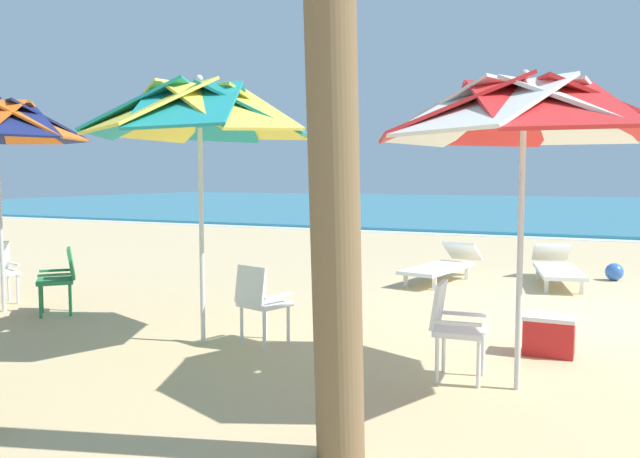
{
  "coord_description": "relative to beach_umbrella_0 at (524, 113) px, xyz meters",
  "views": [
    {
      "loc": [
        0.13,
        -8.68,
        1.8
      ],
      "look_at": [
        -3.82,
        0.03,
        1.0
      ],
      "focal_mm": 35.68,
      "sensor_mm": 36.0,
      "label": 1
    }
  ],
  "objects": [
    {
      "name": "cooler_box",
      "position": [
        0.16,
        1.22,
        -2.11
      ],
      "size": [
        0.5,
        0.34,
        0.4
      ],
      "color": "red",
      "rests_on": "ground"
    },
    {
      "name": "plastic_chair_4",
      "position": [
        -5.81,
        0.6,
        -1.82
      ],
      "size": [
        0.63,
        0.63,
        0.87
      ],
      "color": "#2D8C4C",
      "rests_on": "ground"
    },
    {
      "name": "beach_umbrella_0",
      "position": [
        0.0,
        0.0,
        0.0
      ],
      "size": [
        2.52,
        2.52,
        2.66
      ],
      "color": "silver",
      "rests_on": "ground"
    },
    {
      "name": "ground_plane",
      "position": [
        0.52,
        3.22,
        -2.31
      ],
      "size": [
        80.0,
        80.0,
        0.0
      ],
      "primitive_type": "plane",
      "color": "#D3B784"
    },
    {
      "name": "beach_ball",
      "position": [
        0.8,
        6.51,
        -2.17
      ],
      "size": [
        0.3,
        0.3,
        0.3
      ],
      "primitive_type": "sphere",
      "color": "blue",
      "rests_on": "ground"
    },
    {
      "name": "sun_lounger_2",
      "position": [
        -1.88,
        5.2,
        -2.03
      ],
      "size": [
        1.04,
        2.23,
        0.62
      ],
      "color": "white",
      "rests_on": "ground"
    },
    {
      "name": "surf_foam",
      "position": [
        0.52,
        13.97,
        -2.31
      ],
      "size": [
        80.0,
        0.7,
        0.01
      ],
      "primitive_type": "cube",
      "color": "white",
      "rests_on": "ground"
    },
    {
      "name": "sun_lounger_1",
      "position": [
        -0.08,
        5.69,
        -2.03
      ],
      "size": [
        1.03,
        2.22,
        0.62
      ],
      "color": "white",
      "rests_on": "ground"
    },
    {
      "name": "plastic_chair_0",
      "position": [
        -0.56,
        0.06,
        -1.82
      ],
      "size": [
        0.5,
        0.47,
        0.87
      ],
      "color": "white",
      "rests_on": "ground"
    },
    {
      "name": "sea",
      "position": [
        0.52,
        32.27,
        -2.26
      ],
      "size": [
        80.0,
        36.0,
        0.1
      ],
      "primitive_type": "cube",
      "color": "teal",
      "rests_on": "ground"
    },
    {
      "name": "plastic_chair_1",
      "position": [
        -2.67,
        0.33,
        -1.82
      ],
      "size": [
        0.55,
        0.57,
        0.87
      ],
      "color": "white",
      "rests_on": "ground"
    },
    {
      "name": "beach_umbrella_1",
      "position": [
        -3.29,
        0.17,
        0.15
      ],
      "size": [
        2.47,
        2.47,
        2.86
      ],
      "color": "silver",
      "rests_on": "ground"
    }
  ]
}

